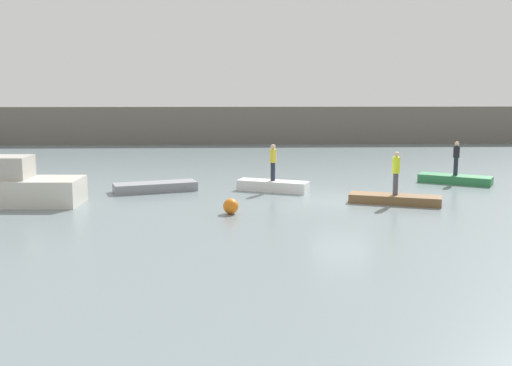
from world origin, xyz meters
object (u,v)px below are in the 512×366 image
rowboat_brown (395,199)px  rowboat_green (455,179)px  mooring_buoy (231,206)px  motorboat (13,187)px  rowboat_grey (155,187)px  rowboat_white (273,186)px  person_dark_shirt (456,156)px  person_hiviz_shirt (396,171)px  person_yellow_shirt (273,160)px

rowboat_brown → rowboat_green: size_ratio=1.07×
rowboat_green → mooring_buoy: bearing=-118.6°
motorboat → rowboat_grey: size_ratio=1.47×
rowboat_white → person_dark_shirt: bearing=34.1°
rowboat_grey → person_dark_shirt: size_ratio=2.24×
rowboat_green → rowboat_white: bearing=-138.4°
rowboat_grey → rowboat_brown: size_ratio=1.01×
rowboat_brown → rowboat_green: bearing=68.1°
rowboat_white → rowboat_green: (9.57, 1.99, -0.04)m
rowboat_grey → rowboat_brown: rowboat_grey is taller
rowboat_brown → person_hiviz_shirt: 1.23m
person_yellow_shirt → mooring_buoy: 5.59m
motorboat → rowboat_white: 11.65m
person_hiviz_shirt → rowboat_grey: bearing=162.3°
rowboat_white → rowboat_green: bearing=34.1°
person_dark_shirt → rowboat_white: bearing=-168.3°
person_yellow_shirt → mooring_buoy: person_yellow_shirt is taller
rowboat_brown → mooring_buoy: size_ratio=6.30×
motorboat → mooring_buoy: motorboat is taller
person_yellow_shirt → person_dark_shirt: 9.77m
rowboat_grey → person_yellow_shirt: person_yellow_shirt is taller
rowboat_grey → rowboat_green: 15.31m
rowboat_green → person_dark_shirt: person_dark_shirt is taller
person_dark_shirt → mooring_buoy: (-11.54, -7.08, -1.09)m
rowboat_brown → mooring_buoy: bearing=-146.9°
rowboat_grey → mooring_buoy: bearing=-73.3°
person_yellow_shirt → mooring_buoy: (-1.98, -5.10, -1.17)m
rowboat_grey → person_dark_shirt: person_dark_shirt is taller
rowboat_white → person_yellow_shirt: 1.23m
person_dark_shirt → rowboat_green: bearing=0.0°
rowboat_brown → motorboat: bearing=-162.7°
person_hiviz_shirt → mooring_buoy: size_ratio=3.04×
rowboat_green → person_hiviz_shirt: bearing=-100.7°
person_dark_shirt → motorboat: bearing=-166.8°
motorboat → person_yellow_shirt: bearing=14.4°
person_yellow_shirt → person_hiviz_shirt: size_ratio=0.94×
rowboat_brown → rowboat_green: rowboat_green is taller
person_dark_shirt → mooring_buoy: 13.59m
rowboat_grey → rowboat_green: (15.20, 1.86, -0.00)m
rowboat_brown → person_yellow_shirt: 6.17m
person_yellow_shirt → person_hiviz_shirt: bearing=-33.0°
motorboat → person_yellow_shirt: person_yellow_shirt is taller
rowboat_green → person_dark_shirt: bearing=0.0°
rowboat_brown → person_dark_shirt: (4.51, 5.27, 1.20)m
mooring_buoy → rowboat_brown: bearing=14.5°
motorboat → person_dark_shirt: person_dark_shirt is taller
motorboat → person_dark_shirt: (20.84, 4.88, 0.65)m
rowboat_white → rowboat_brown: rowboat_white is taller
rowboat_grey → mooring_buoy: 6.38m
rowboat_green → person_yellow_shirt: (-9.57, -1.99, 1.27)m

